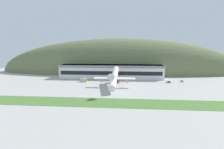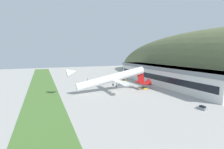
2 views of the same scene
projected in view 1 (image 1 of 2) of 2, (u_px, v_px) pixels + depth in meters
name	position (u px, v px, depth m)	size (l,w,h in m)	color
ground_plane	(118.00, 87.00, 136.12)	(378.91, 378.91, 0.00)	#ADAAA3
grass_strip_foreground	(113.00, 103.00, 96.84)	(341.02, 17.55, 0.08)	#4C7533
hill_backdrop	(119.00, 72.00, 226.57)	(311.12, 76.11, 86.42)	#667047
terminal_building	(111.00, 71.00, 180.01)	(106.15, 18.63, 13.74)	white
cargo_airplane	(114.00, 77.00, 136.02)	(32.76, 55.46, 15.37)	white
service_car_0	(182.00, 81.00, 158.06)	(3.87, 1.70, 1.44)	silver
service_car_1	(169.00, 82.00, 154.30)	(4.47, 1.78, 1.63)	#999EA3
service_car_2	(118.00, 81.00, 158.07)	(4.11, 2.10, 1.49)	gold
fuel_truck	(84.00, 80.00, 159.69)	(6.37, 2.65, 3.32)	gold
traffic_cone_0	(125.00, 84.00, 146.78)	(0.52, 0.52, 0.58)	orange
traffic_cone_1	(68.00, 82.00, 156.27)	(0.52, 0.52, 0.58)	orange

